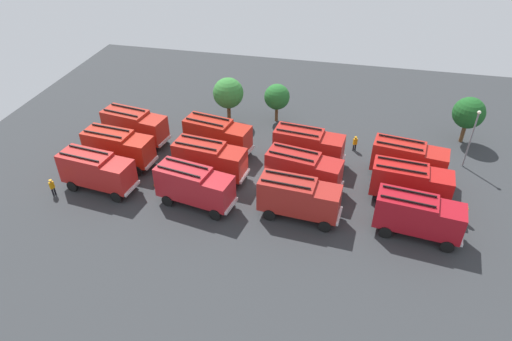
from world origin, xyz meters
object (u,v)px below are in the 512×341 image
fire_truck_0 (97,170)px  fire_truck_2 (299,197)px  fire_truck_7 (410,182)px  firefighter_0 (355,143)px  fire_truck_5 (210,159)px  firefighter_2 (464,213)px  fire_truck_6 (303,170)px  fire_truck_10 (308,145)px  firefighter_1 (132,171)px  fire_truck_9 (217,135)px  fire_truck_1 (194,185)px  firefighter_4 (52,187)px  fire_truck_3 (418,215)px  tree_0 (228,93)px  fire_truck_11 (409,159)px  lamppost (472,135)px  fire_truck_8 (135,125)px  tree_1 (277,97)px  traffic_cone_0 (155,183)px  tree_2 (469,113)px  firefighter_3 (410,157)px  fire_truck_4 (118,147)px

fire_truck_0 → fire_truck_2: bearing=7.6°
fire_truck_7 → firefighter_0: size_ratio=4.34×
fire_truck_5 → fire_truck_7: 18.91m
firefighter_2 → fire_truck_6: bearing=57.5°
fire_truck_6 → fire_truck_10: bearing=101.4°
fire_truck_10 → firefighter_1: 17.75m
fire_truck_9 → fire_truck_1: bearing=-76.1°
fire_truck_5 → fire_truck_0: bearing=-150.1°
firefighter_0 → firefighter_4: 30.78m
fire_truck_3 → fire_truck_5: same height
fire_truck_3 → fire_truck_6: size_ratio=0.99×
firefighter_4 → tree_0: 21.59m
fire_truck_9 → fire_truck_10: (9.65, 0.01, 0.00)m
fire_truck_0 → fire_truck_5: same height
fire_truck_6 → fire_truck_11: (9.77, 4.06, 0.00)m
fire_truck_0 → fire_truck_10: same height
lamppost → fire_truck_3: bearing=-115.4°
fire_truck_3 → firefighter_0: size_ratio=4.38×
fire_truck_7 → fire_truck_9: bearing=173.2°
fire_truck_1 → fire_truck_8: size_ratio=1.00×
firefighter_4 → tree_1: tree_1 is taller
traffic_cone_0 → fire_truck_5: bearing=28.0°
fire_truck_3 → fire_truck_10: 13.49m
fire_truck_1 → fire_truck_6: (9.20, 4.58, 0.00)m
fire_truck_11 → firefighter_0: fire_truck_11 is taller
fire_truck_1 → fire_truck_11: bearing=35.3°
fire_truck_5 → firefighter_4: bearing=-149.2°
firefighter_4 → firefighter_2: bearing=34.1°
fire_truck_5 → fire_truck_6: bearing=7.9°
fire_truck_5 → tree_2: size_ratio=1.40×
fire_truck_3 → fire_truck_10: size_ratio=1.00×
fire_truck_0 → tree_2: size_ratio=1.41×
fire_truck_9 → lamppost: size_ratio=1.17×
firefighter_0 → firefighter_3: size_ratio=1.05×
fire_truck_4 → firefighter_3: (29.10, 6.49, -1.25)m
fire_truck_6 → fire_truck_2: bearing=-77.3°
fire_truck_3 → firefighter_2: (4.25, 2.63, -1.17)m
fire_truck_8 → firefighter_0: (23.74, 3.56, -1.20)m
fire_truck_3 → lamppost: (5.57, 11.76, 1.61)m
fire_truck_6 → fire_truck_3: bearing=-13.3°
fire_truck_5 → firefighter_2: size_ratio=4.24×
fire_truck_3 → fire_truck_11: bearing=100.1°
fire_truck_9 → fire_truck_11: (19.51, -0.34, 0.00)m
firefighter_0 → fire_truck_4: bearing=-92.0°
fire_truck_2 → fire_truck_5: bearing=161.4°
fire_truck_4 → fire_truck_9: same height
firefighter_1 → firefighter_4: bearing=-151.1°
fire_truck_8 → fire_truck_1: bearing=-32.7°
fire_truck_3 → firefighter_3: 10.90m
fire_truck_6 → lamppost: 17.41m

